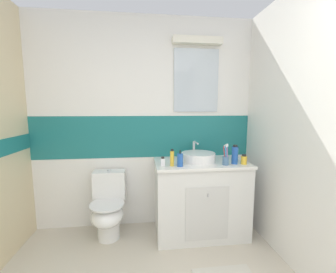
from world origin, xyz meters
TOP-DOWN VIEW (x-y plane):
  - wall_back_tiled at (0.01, 2.45)m, footprint 3.20×0.20m
  - wall_right_plain at (1.35, 1.20)m, footprint 0.10×3.48m
  - vanity_cabinet at (0.62, 2.12)m, footprint 1.03×0.59m
  - sink_basin at (0.59, 2.11)m, footprint 0.37×0.42m
  - toilet at (-0.41, 2.15)m, footprint 0.37×0.50m
  - toothbrush_cup at (0.84, 1.93)m, footprint 0.07×0.07m
  - soap_dispenser at (0.35, 1.93)m, footprint 0.06×0.06m
  - lotion_bottle_short at (1.04, 1.94)m, footprint 0.06×0.06m
  - deodorant_spray_can at (0.28, 1.96)m, footprint 0.04×0.04m
  - perfume_flask_small at (0.18, 1.96)m, footprint 0.04×0.03m
  - mouthwash_bottle at (0.95, 1.96)m, footprint 0.07×0.07m

SIDE VIEW (x-z plane):
  - toilet at x=-0.41m, z-range -0.02..0.71m
  - vanity_cabinet at x=0.62m, z-range 0.00..0.85m
  - perfume_flask_small at x=0.18m, z-range 0.85..0.95m
  - lotion_bottle_short at x=1.04m, z-range 0.85..0.95m
  - sink_basin at x=0.59m, z-range 0.80..1.01m
  - toothbrush_cup at x=0.84m, z-range 0.80..1.02m
  - soap_dispenser at x=0.35m, z-range 0.83..1.00m
  - deodorant_spray_can at x=0.28m, z-range 0.85..1.02m
  - mouthwash_bottle at x=0.95m, z-range 0.85..1.05m
  - wall_right_plain at x=1.35m, z-range 0.00..2.50m
  - wall_back_tiled at x=0.01m, z-range 0.01..2.51m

